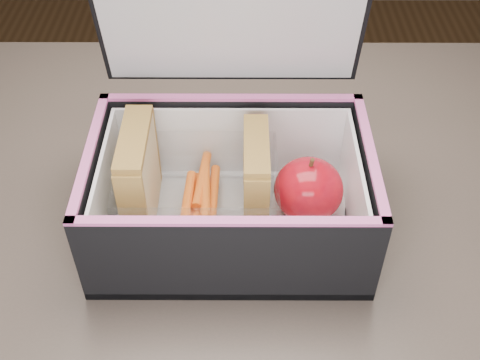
% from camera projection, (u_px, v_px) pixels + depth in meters
% --- Properties ---
extents(kitchen_table, '(1.20, 0.80, 0.75)m').
position_uv_depth(kitchen_table, '(205.00, 283.00, 0.72)').
color(kitchen_table, brown).
rests_on(kitchen_table, ground).
extents(lunch_bag, '(0.29, 0.23, 0.29)m').
position_uv_depth(lunch_bag, '(230.00, 185.00, 0.63)').
color(lunch_bag, black).
rests_on(lunch_bag, kitchen_table).
extents(plastic_tub, '(0.17, 0.12, 0.07)m').
position_uv_depth(plastic_tub, '(199.00, 192.00, 0.64)').
color(plastic_tub, white).
rests_on(plastic_tub, lunch_bag).
extents(sandwich_left, '(0.03, 0.10, 0.11)m').
position_uv_depth(sandwich_left, '(139.00, 176.00, 0.63)').
color(sandwich_left, beige).
rests_on(sandwich_left, plastic_tub).
extents(sandwich_right, '(0.03, 0.09, 0.10)m').
position_uv_depth(sandwich_right, '(256.00, 179.00, 0.63)').
color(sandwich_right, beige).
rests_on(sandwich_right, plastic_tub).
extents(carrot_sticks, '(0.04, 0.14, 0.03)m').
position_uv_depth(carrot_sticks, '(197.00, 203.00, 0.65)').
color(carrot_sticks, '#E7591E').
rests_on(carrot_sticks, plastic_tub).
extents(paper_napkin, '(0.10, 0.10, 0.01)m').
position_uv_depth(paper_napkin, '(307.00, 213.00, 0.66)').
color(paper_napkin, white).
rests_on(paper_napkin, lunch_bag).
extents(red_apple, '(0.10, 0.10, 0.08)m').
position_uv_depth(red_apple, '(309.00, 190.00, 0.63)').
color(red_apple, maroon).
rests_on(red_apple, paper_napkin).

